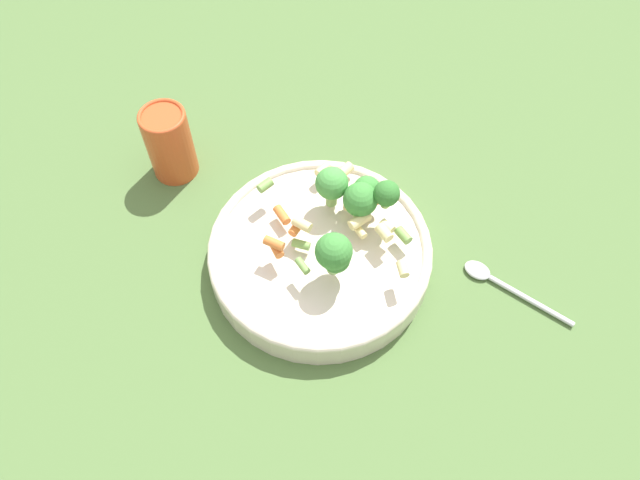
# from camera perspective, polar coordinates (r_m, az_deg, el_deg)

# --- Properties ---
(ground_plane) EXTENTS (3.00, 3.00, 0.00)m
(ground_plane) POSITION_cam_1_polar(r_m,az_deg,el_deg) (0.84, -0.00, -2.08)
(ground_plane) COLOR #4C6B38
(bowl) EXTENTS (0.29, 0.29, 0.04)m
(bowl) POSITION_cam_1_polar(r_m,az_deg,el_deg) (0.82, -0.00, -1.23)
(bowl) COLOR beige
(bowl) RESTS_ON ground_plane
(pasta_salad) EXTENTS (0.23, 0.19, 0.08)m
(pasta_salad) POSITION_cam_1_polar(r_m,az_deg,el_deg) (0.79, 2.52, 2.49)
(pasta_salad) COLOR #8CB766
(pasta_salad) RESTS_ON bowl
(cup) EXTENTS (0.07, 0.07, 0.11)m
(cup) POSITION_cam_1_polar(r_m,az_deg,el_deg) (0.92, -13.63, 8.66)
(cup) COLOR #CC4C23
(cup) RESTS_ON ground_plane
(spoon) EXTENTS (0.15, 0.05, 0.01)m
(spoon) POSITION_cam_1_polar(r_m,az_deg,el_deg) (0.85, 15.92, -3.68)
(spoon) COLOR silver
(spoon) RESTS_ON ground_plane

